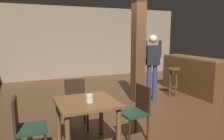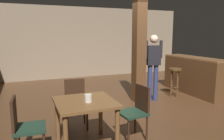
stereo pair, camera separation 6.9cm
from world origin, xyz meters
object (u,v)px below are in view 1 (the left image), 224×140
(bar_stool_near, at_px, (174,75))
(chair_west, at_px, (25,125))
(standing_person, at_px, (152,63))
(bar_counter, at_px, (190,75))
(chair_east, at_px, (137,109))
(chair_north, at_px, (76,101))
(dining_table, at_px, (87,110))
(napkin_cup, at_px, (90,98))

(bar_stool_near, bearing_deg, chair_west, -155.09)
(standing_person, distance_m, bar_counter, 1.52)
(chair_east, bearing_deg, bar_counter, 33.66)
(chair_north, relative_size, standing_person, 0.52)
(dining_table, distance_m, napkin_cup, 0.21)
(chair_east, bearing_deg, chair_west, 179.68)
(chair_west, bearing_deg, chair_north, 42.15)
(dining_table, bearing_deg, standing_person, 37.02)
(chair_west, bearing_deg, bar_counter, 22.40)
(napkin_cup, xyz_separation_m, standing_person, (2.25, 1.80, 0.19))
(dining_table, distance_m, chair_east, 0.87)
(dining_table, relative_size, chair_west, 0.98)
(chair_north, xyz_separation_m, bar_counter, (3.69, 1.08, 0.04))
(chair_east, distance_m, bar_stool_near, 2.88)
(bar_counter, height_order, bar_stool_near, bar_counter)
(standing_person, bearing_deg, chair_east, -129.37)
(bar_counter, distance_m, bar_stool_near, 0.65)
(chair_north, distance_m, napkin_cup, 0.94)
(chair_east, xyz_separation_m, napkin_cup, (-0.84, -0.07, 0.30))
(chair_west, xyz_separation_m, standing_person, (3.15, 1.71, 0.50))
(chair_west, relative_size, bar_stool_near, 1.12)
(napkin_cup, distance_m, bar_stool_near, 3.61)
(standing_person, bearing_deg, napkin_cup, -141.47)
(napkin_cup, bearing_deg, dining_table, 109.58)
(chair_east, height_order, bar_counter, bar_counter)
(chair_north, bearing_deg, chair_east, -44.64)
(bar_stool_near, bearing_deg, chair_north, -161.52)
(napkin_cup, height_order, bar_counter, bar_counter)
(dining_table, distance_m, bar_counter, 4.18)
(dining_table, xyz_separation_m, napkin_cup, (0.03, -0.08, 0.20))
(bar_counter, bearing_deg, standing_person, -173.00)
(standing_person, relative_size, bar_counter, 0.81)
(chair_east, bearing_deg, chair_north, 135.36)
(napkin_cup, relative_size, standing_person, 0.07)
(chair_north, height_order, napkin_cup, chair_north)
(dining_table, bearing_deg, chair_west, 179.68)
(dining_table, relative_size, napkin_cup, 7.44)
(chair_west, relative_size, chair_east, 1.00)
(chair_north, xyz_separation_m, napkin_cup, (-0.00, -0.89, 0.30))
(dining_table, height_order, chair_north, chair_north)
(dining_table, xyz_separation_m, chair_north, (0.03, 0.82, -0.11))
(dining_table, xyz_separation_m, chair_east, (0.87, -0.00, -0.11))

